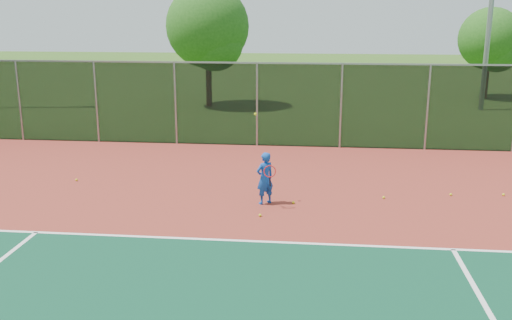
{
  "coord_description": "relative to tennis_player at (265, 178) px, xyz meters",
  "views": [
    {
      "loc": [
        -0.9,
        -8.25,
        4.78
      ],
      "look_at": [
        -2.3,
        5.0,
        1.3
      ],
      "focal_mm": 40.0,
      "sensor_mm": 36.0,
      "label": 1
    }
  ],
  "objects": [
    {
      "name": "tree_back_mid",
      "position": [
        10.86,
        19.62,
        2.46
      ],
      "size": [
        3.43,
        3.43,
        5.04
      ],
      "color": "#372314",
      "rests_on": "ground"
    },
    {
      "name": "court_apron",
      "position": [
        2.13,
        -3.52,
        -0.69
      ],
      "size": [
        30.0,
        20.0,
        0.02
      ],
      "primitive_type": "cube",
      "color": "maroon",
      "rests_on": "ground"
    },
    {
      "name": "practice_ball_7",
      "position": [
        3.07,
        0.71,
        -0.64
      ],
      "size": [
        0.07,
        0.07,
        0.07
      ],
      "primitive_type": "sphere",
      "color": "#D0D919",
      "rests_on": "court_apron"
    },
    {
      "name": "fence_back",
      "position": [
        2.13,
        6.48,
        0.86
      ],
      "size": [
        30.0,
        0.06,
        3.03
      ],
      "color": "black",
      "rests_on": "court_apron"
    },
    {
      "name": "practice_ball_4",
      "position": [
        6.27,
        1.28,
        -0.64
      ],
      "size": [
        0.07,
        0.07,
        0.07
      ],
      "primitive_type": "sphere",
      "color": "#D0D919",
      "rests_on": "court_apron"
    },
    {
      "name": "practice_ball_5",
      "position": [
        -5.61,
        1.42,
        -0.64
      ],
      "size": [
        0.07,
        0.07,
        0.07
      ],
      "primitive_type": "sphere",
      "color": "#D0D919",
      "rests_on": "court_apron"
    },
    {
      "name": "practice_ball_2",
      "position": [
        -0.03,
        -0.97,
        -0.64
      ],
      "size": [
        0.07,
        0.07,
        0.07
      ],
      "primitive_type": "sphere",
      "color": "#D0D919",
      "rests_on": "court_apron"
    },
    {
      "name": "tennis_player",
      "position": [
        0.0,
        0.0,
        0.0
      ],
      "size": [
        0.59,
        0.69,
        2.33
      ],
      "color": "#1145A5",
      "rests_on": "court_apron"
    },
    {
      "name": "tree_back_left",
      "position": [
        -4.2,
        15.22,
        3.17
      ],
      "size": [
        4.2,
        4.2,
        6.17
      ],
      "color": "#372314",
      "rests_on": "ground"
    },
    {
      "name": "practice_ball_6",
      "position": [
        0.73,
        0.06,
        -0.64
      ],
      "size": [
        0.07,
        0.07,
        0.07
      ],
      "primitive_type": "sphere",
      "color": "#D0D919",
      "rests_on": "court_apron"
    },
    {
      "name": "practice_ball_3",
      "position": [
        4.88,
        1.15,
        -0.64
      ],
      "size": [
        0.07,
        0.07,
        0.07
      ],
      "primitive_type": "sphere",
      "color": "#D0D919",
      "rests_on": "court_apron"
    }
  ]
}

